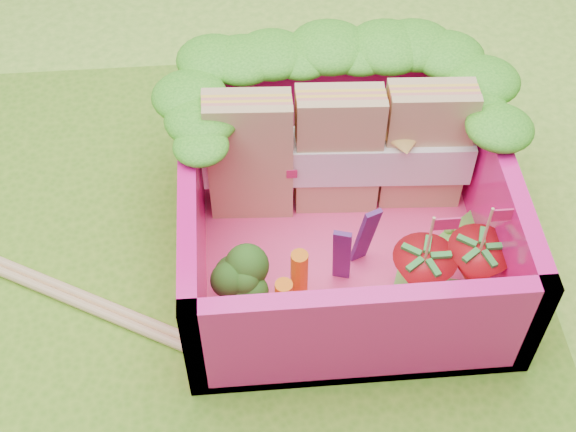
% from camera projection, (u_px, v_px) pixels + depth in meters
% --- Properties ---
extents(ground, '(14.00, 14.00, 0.00)m').
position_uv_depth(ground, '(236.00, 258.00, 3.49)').
color(ground, '#6FB332').
rests_on(ground, ground).
extents(placemat, '(2.60, 2.60, 0.03)m').
position_uv_depth(placemat, '(235.00, 256.00, 3.48)').
color(placemat, '#599521').
rests_on(placemat, ground).
extents(bento_floor, '(1.30, 1.30, 0.05)m').
position_uv_depth(bento_floor, '(341.00, 246.00, 3.47)').
color(bento_floor, '#FF4184').
rests_on(bento_floor, placemat).
extents(bento_box, '(1.30, 1.30, 0.55)m').
position_uv_depth(bento_box, '(344.00, 209.00, 3.28)').
color(bento_box, '#E71380').
rests_on(bento_box, placemat).
extents(lettuce_ruffle, '(1.43, 0.77, 0.11)m').
position_uv_depth(lettuce_ruffle, '(334.00, 71.00, 3.32)').
color(lettuce_ruffle, '#227D16').
rests_on(lettuce_ruffle, bento_box).
extents(sandwich_stack, '(1.14, 0.23, 0.63)m').
position_uv_depth(sandwich_stack, '(339.00, 152.00, 3.37)').
color(sandwich_stack, tan).
rests_on(sandwich_stack, bento_floor).
extents(broccoli, '(0.31, 0.31, 0.27)m').
position_uv_depth(broccoli, '(245.00, 287.00, 3.07)').
color(broccoli, '#78A951').
rests_on(broccoli, bento_floor).
extents(carrot_sticks, '(0.14, 0.18, 0.27)m').
position_uv_depth(carrot_sticks, '(292.00, 288.00, 3.14)').
color(carrot_sticks, orange).
rests_on(carrot_sticks, bento_floor).
extents(purple_wedges, '(0.18, 0.13, 0.38)m').
position_uv_depth(purple_wedges, '(354.00, 245.00, 3.20)').
color(purple_wedges, '#481A5D').
rests_on(purple_wedges, bento_floor).
extents(strawberry_left, '(0.25, 0.25, 0.49)m').
position_uv_depth(strawberry_left, '(421.00, 276.00, 3.17)').
color(strawberry_left, red).
rests_on(strawberry_left, bento_floor).
extents(strawberry_right, '(0.26, 0.26, 0.50)m').
position_uv_depth(strawberry_right, '(475.00, 267.00, 3.20)').
color(strawberry_right, red).
rests_on(strawberry_right, bento_floor).
extents(snap_peas, '(0.57, 0.63, 0.05)m').
position_uv_depth(snap_peas, '(443.00, 276.00, 3.30)').
color(snap_peas, '#68BE3B').
rests_on(snap_peas, bento_floor).
extents(chopsticks, '(2.09, 1.18, 0.04)m').
position_uv_depth(chopsticks, '(4.00, 268.00, 3.40)').
color(chopsticks, '#DBAF78').
rests_on(chopsticks, placemat).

